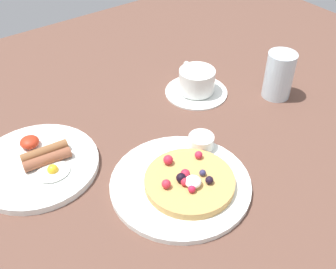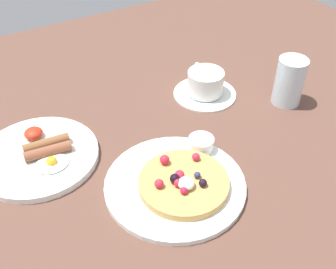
{
  "view_description": "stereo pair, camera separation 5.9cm",
  "coord_description": "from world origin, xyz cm",
  "views": [
    {
      "loc": [
        -30.85,
        -46.26,
        54.43
      ],
      "look_at": [
        4.68,
        1.98,
        4.0
      ],
      "focal_mm": 43.6,
      "sensor_mm": 36.0,
      "label": 1
    },
    {
      "loc": [
        -25.91,
        -49.53,
        54.43
      ],
      "look_at": [
        4.68,
        1.98,
        4.0
      ],
      "focal_mm": 43.6,
      "sensor_mm": 36.0,
      "label": 2
    }
  ],
  "objects": [
    {
      "name": "coffee_cup",
      "position": [
        22.03,
        14.39,
        3.51
      ],
      "size": [
        8.34,
        11.11,
        5.24
      ],
      "color": "white",
      "rests_on": "coffee_saucer"
    },
    {
      "name": "ground_plane",
      "position": [
        0.0,
        0.0,
        -1.5
      ],
      "size": [
        173.72,
        138.26,
        3.0
      ],
      "primitive_type": "cube",
      "color": "brown"
    },
    {
      "name": "breakfast_plate",
      "position": [
        -18.13,
        12.57,
        0.67
      ],
      "size": [
        23.13,
        23.13,
        1.33
      ],
      "primitive_type": "cylinder",
      "color": "white",
      "rests_on": "ground_plane"
    },
    {
      "name": "water_glass",
      "position": [
        36.25,
        2.49,
        5.43
      ],
      "size": [
        6.46,
        6.46,
        10.86
      ],
      "primitive_type": "cylinder",
      "color": "silver",
      "rests_on": "ground_plane"
    },
    {
      "name": "syrup_ramekin",
      "position": [
        9.7,
        -2.07,
        2.46
      ],
      "size": [
        4.98,
        4.98,
        2.64
      ],
      "color": "white",
      "rests_on": "pancake_plate"
    },
    {
      "name": "pancake_with_berries",
      "position": [
        1.53,
        -8.58,
        2.0
      ],
      "size": [
        16.01,
        16.01,
        3.25
      ],
      "color": "tan",
      "rests_on": "pancake_plate"
    },
    {
      "name": "fried_breakfast",
      "position": [
        -16.49,
        12.48,
        2.22
      ],
      "size": [
        9.43,
        14.06,
        2.23
      ],
      "color": "brown",
      "rests_on": "breakfast_plate"
    },
    {
      "name": "coffee_saucer",
      "position": [
        22.0,
        14.24,
        0.4
      ],
      "size": [
        14.64,
        14.64,
        0.79
      ],
      "primitive_type": "cylinder",
      "color": "white",
      "rests_on": "ground_plane"
    },
    {
      "name": "pancake_plate",
      "position": [
        0.71,
        -7.17,
        0.55
      ],
      "size": [
        25.3,
        25.3,
        1.1
      ],
      "primitive_type": "cylinder",
      "color": "white",
      "rests_on": "ground_plane"
    }
  ]
}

